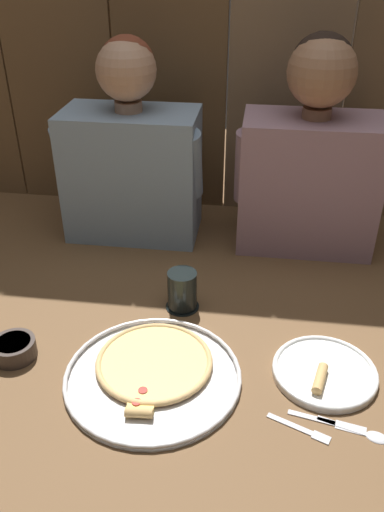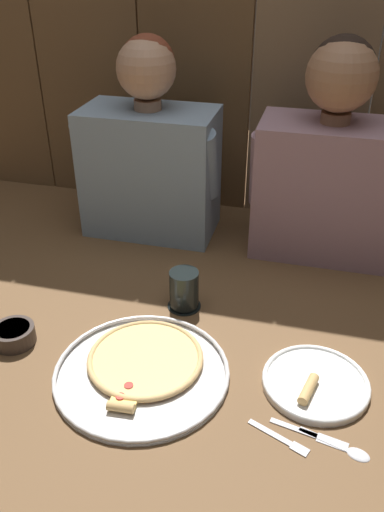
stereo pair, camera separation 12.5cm
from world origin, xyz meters
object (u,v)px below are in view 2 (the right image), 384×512
pizza_tray (143,367)px  drinking_glass (184,290)px  dipping_bowl (14,334)px  diner_right (329,164)px  dinner_plate (315,382)px  diner_left (150,153)px

pizza_tray → drinking_glass: size_ratio=3.69×
dipping_bowl → diner_right: bearing=42.9°
pizza_tray → diner_right: diner_right is taller
drinking_glass → diner_right: 0.55m
drinking_glass → pizza_tray: bearing=-96.1°
dinner_plate → diner_right: bearing=92.7°
dinner_plate → dipping_bowl: 0.70m
dipping_bowl → diner_right: diner_right is taller
pizza_tray → dipping_bowl: (-0.33, 0.01, 0.01)m
diner_left → diner_right: bearing=0.1°
pizza_tray → diner_right: bearing=61.5°
dipping_bowl → diner_left: 0.68m
drinking_glass → diner_left: (-0.21, 0.39, 0.21)m
diner_left → diner_right: 0.53m
pizza_tray → diner_right: size_ratio=0.63×
pizza_tray → dinner_plate: 0.38m
drinking_glass → diner_right: (0.32, 0.39, 0.23)m
dinner_plate → diner_left: (-0.56, 0.59, 0.25)m
pizza_tray → dinner_plate: (0.38, 0.05, -0.00)m
drinking_glass → dipping_bowl: size_ratio=1.06×
pizza_tray → diner_left: size_ratio=0.65×
dinner_plate → diner_right: (-0.03, 0.59, 0.27)m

